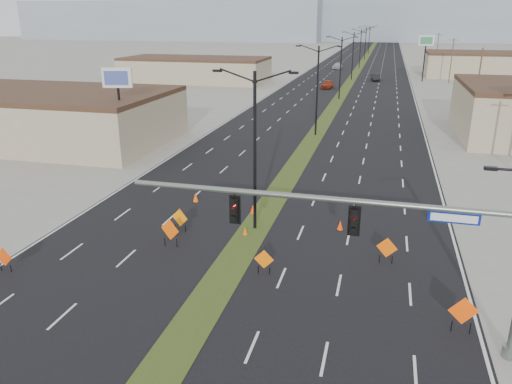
% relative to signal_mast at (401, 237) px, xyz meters
% --- Properties ---
extents(ground, '(600.00, 600.00, 0.00)m').
position_rel_signal_mast_xyz_m(ground, '(-8.56, -2.00, -4.79)').
color(ground, gray).
rests_on(ground, ground).
extents(road_surface, '(25.00, 400.00, 0.02)m').
position_rel_signal_mast_xyz_m(road_surface, '(-8.56, 98.00, -4.79)').
color(road_surface, black).
rests_on(road_surface, ground).
extents(median_strip, '(2.00, 400.00, 0.04)m').
position_rel_signal_mast_xyz_m(median_strip, '(-8.56, 98.00, -4.79)').
color(median_strip, '#314418').
rests_on(median_strip, ground).
extents(building_sw_far, '(30.00, 14.00, 4.50)m').
position_rel_signal_mast_xyz_m(building_sw_far, '(-40.56, 83.00, -2.54)').
color(building_sw_far, tan).
rests_on(building_sw_far, ground).
extents(mesa_west, '(180.00, 50.00, 22.00)m').
position_rel_signal_mast_xyz_m(mesa_west, '(-128.56, 278.00, 6.21)').
color(mesa_west, gray).
rests_on(mesa_west, ground).
extents(mesa_center, '(220.00, 50.00, 28.00)m').
position_rel_signal_mast_xyz_m(mesa_center, '(31.44, 298.00, 9.21)').
color(mesa_center, gray).
rests_on(mesa_center, ground).
extents(mesa_backdrop, '(140.00, 50.00, 32.00)m').
position_rel_signal_mast_xyz_m(mesa_backdrop, '(-38.56, 318.00, 11.21)').
color(mesa_backdrop, gray).
rests_on(mesa_backdrop, ground).
extents(signal_mast, '(16.30, 0.60, 8.00)m').
position_rel_signal_mast_xyz_m(signal_mast, '(0.00, 0.00, 0.00)').
color(signal_mast, slate).
rests_on(signal_mast, ground).
extents(streetlight_0, '(5.15, 0.24, 10.02)m').
position_rel_signal_mast_xyz_m(streetlight_0, '(-8.56, 10.00, 0.63)').
color(streetlight_0, black).
rests_on(streetlight_0, ground).
extents(streetlight_1, '(5.15, 0.24, 10.02)m').
position_rel_signal_mast_xyz_m(streetlight_1, '(-8.56, 38.00, 0.63)').
color(streetlight_1, black).
rests_on(streetlight_1, ground).
extents(streetlight_2, '(5.15, 0.24, 10.02)m').
position_rel_signal_mast_xyz_m(streetlight_2, '(-8.56, 66.00, 0.63)').
color(streetlight_2, black).
rests_on(streetlight_2, ground).
extents(streetlight_3, '(5.15, 0.24, 10.02)m').
position_rel_signal_mast_xyz_m(streetlight_3, '(-8.56, 94.00, 0.63)').
color(streetlight_3, black).
rests_on(streetlight_3, ground).
extents(streetlight_4, '(5.15, 0.24, 10.02)m').
position_rel_signal_mast_xyz_m(streetlight_4, '(-8.56, 122.00, 0.63)').
color(streetlight_4, black).
rests_on(streetlight_4, ground).
extents(streetlight_5, '(5.15, 0.24, 10.02)m').
position_rel_signal_mast_xyz_m(streetlight_5, '(-8.56, 150.00, 0.63)').
color(streetlight_5, black).
rests_on(streetlight_5, ground).
extents(streetlight_6, '(5.15, 0.24, 10.02)m').
position_rel_signal_mast_xyz_m(streetlight_6, '(-8.56, 178.00, 0.63)').
color(streetlight_6, black).
rests_on(streetlight_6, ground).
extents(utility_pole_1, '(1.60, 0.20, 9.00)m').
position_rel_signal_mast_xyz_m(utility_pole_1, '(11.44, 58.00, -0.12)').
color(utility_pole_1, '#4C3823').
rests_on(utility_pole_1, ground).
extents(utility_pole_2, '(1.60, 0.20, 9.00)m').
position_rel_signal_mast_xyz_m(utility_pole_2, '(11.44, 93.00, -0.12)').
color(utility_pole_2, '#4C3823').
rests_on(utility_pole_2, ground).
extents(utility_pole_3, '(1.60, 0.20, 9.00)m').
position_rel_signal_mast_xyz_m(utility_pole_3, '(11.44, 128.00, -0.12)').
color(utility_pole_3, '#4C3823').
rests_on(utility_pole_3, ground).
extents(car_left, '(2.13, 4.67, 1.55)m').
position_rel_signal_mast_xyz_m(car_left, '(-12.02, 78.82, -4.01)').
color(car_left, maroon).
rests_on(car_left, ground).
extents(car_mid, '(2.17, 4.67, 1.48)m').
position_rel_signal_mast_xyz_m(car_mid, '(-3.46, 93.67, -4.05)').
color(car_mid, black).
rests_on(car_mid, ground).
extents(car_far, '(2.56, 5.16, 1.44)m').
position_rel_signal_mast_xyz_m(car_far, '(-14.07, 118.18, -4.07)').
color(car_far, '#A3A9AD').
rests_on(car_far, ground).
extents(construction_sign_0, '(1.06, 0.14, 1.42)m').
position_rel_signal_mast_xyz_m(construction_sign_0, '(-20.06, 1.00, -3.97)').
color(construction_sign_0, '#DB3A04').
rests_on(construction_sign_0, ground).
extents(construction_sign_1, '(1.28, 0.42, 1.76)m').
position_rel_signal_mast_xyz_m(construction_sign_1, '(-12.73, 6.12, -3.75)').
color(construction_sign_1, '#FB5605').
rests_on(construction_sign_1, ground).
extents(construction_sign_2, '(1.16, 0.34, 1.58)m').
position_rel_signal_mast_xyz_m(construction_sign_2, '(-13.01, 8.26, -3.87)').
color(construction_sign_2, orange).
rests_on(construction_sign_2, ground).
extents(construction_sign_3, '(1.06, 0.08, 1.41)m').
position_rel_signal_mast_xyz_m(construction_sign_3, '(-6.56, 4.21, -3.97)').
color(construction_sign_3, '#F76805').
rests_on(construction_sign_3, ground).
extents(construction_sign_4, '(1.15, 0.25, 1.54)m').
position_rel_signal_mast_xyz_m(construction_sign_4, '(-0.28, 7.10, -3.89)').
color(construction_sign_4, '#FF5E05').
rests_on(construction_sign_4, ground).
extents(construction_sign_5, '(1.30, 0.24, 1.74)m').
position_rel_signal_mast_xyz_m(construction_sign_5, '(2.94, 1.26, -3.77)').
color(construction_sign_5, '#FF4805').
rests_on(construction_sign_5, ground).
extents(cone_0, '(0.42, 0.42, 0.55)m').
position_rel_signal_mast_xyz_m(cone_0, '(-8.88, 8.80, -4.51)').
color(cone_0, '#EB5F04').
rests_on(cone_0, ground).
extents(cone_1, '(0.51, 0.51, 0.66)m').
position_rel_signal_mast_xyz_m(cone_1, '(-9.34, 12.42, -4.46)').
color(cone_1, '#FF4005').
rests_on(cone_1, ground).
extents(cone_2, '(0.48, 0.48, 0.64)m').
position_rel_signal_mast_xyz_m(cone_2, '(-3.19, 11.16, -4.47)').
color(cone_2, '#FF4105').
rests_on(cone_2, ground).
extents(cone_3, '(0.52, 0.52, 0.68)m').
position_rel_signal_mast_xyz_m(cone_3, '(-14.06, 13.69, -4.45)').
color(cone_3, '#FF5705').
rests_on(cone_3, ground).
extents(pole_sign_west, '(2.77, 1.05, 8.51)m').
position_rel_signal_mast_xyz_m(pole_sign_west, '(-25.63, 24.17, 2.09)').
color(pole_sign_west, black).
rests_on(pole_sign_west, ground).
extents(pole_sign_east_far, '(3.08, 0.55, 9.41)m').
position_rel_signal_mast_xyz_m(pole_sign_east_far, '(6.28, 94.77, 2.88)').
color(pole_sign_east_far, black).
rests_on(pole_sign_east_far, ground).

